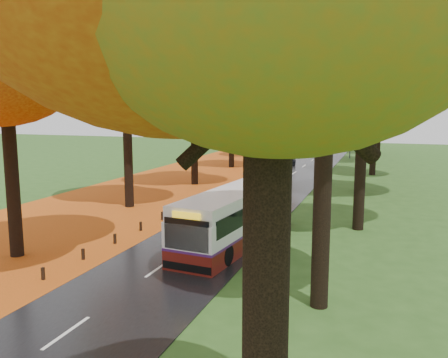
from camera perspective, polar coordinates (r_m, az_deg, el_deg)
The scene contains 15 objects.
ground at distance 15.75m, azimuth -18.39°, elevation -17.25°, with size 160.00×160.00×0.00m, color #284C19.
road at distance 37.77m, azimuth 5.28°, elevation -1.53°, with size 6.50×90.00×0.04m, color black.
centre_line at distance 37.77m, azimuth 5.28°, elevation -1.50°, with size 0.12×90.00×0.01m, color silver.
leaf_verge at distance 40.84m, azimuth -7.07°, elevation -0.79°, with size 12.00×90.00×0.02m, color #7D3E0B.
leaf_drift at distance 38.60m, azimuth 0.88°, elevation -1.24°, with size 0.90×90.00×0.01m, color #D35115.
trees_left at distance 41.47m, azimuth -3.73°, elevation 12.61°, with size 9.20×74.00×13.88m.
trees_right at distance 38.14m, azimuth 17.04°, elevation 12.81°, with size 9.30×74.20×13.96m.
bollard_row at distance 21.22m, azimuth -18.66°, elevation -9.61°, with size 0.11×23.51×0.52m.
streetlamp_near at distance 19.82m, azimuth 4.68°, elevation 2.75°, with size 2.45×0.18×8.00m.
streetlamp_mid at distance 41.43m, azimuth 12.39°, elevation 5.76°, with size 2.45×0.18×8.00m.
streetlamp_far at distance 63.31m, azimuth 14.81°, elevation 6.67°, with size 2.45×0.18×8.00m.
bus at distance 23.62m, azimuth 1.57°, elevation -4.27°, with size 3.41×10.39×2.68m.
car_white at distance 41.60m, azimuth 3.32°, elevation 0.41°, with size 1.58×3.93×1.34m, color silver.
car_silver at distance 49.07m, azimuth 5.81°, elevation 1.66°, with size 1.39×3.99×1.31m, color #A3A6AB.
car_dark at distance 56.14m, azimuth 7.66°, elevation 2.49°, with size 1.73×4.26×1.24m, color black.
Camera 1 is at (8.88, -11.08, 6.81)m, focal length 38.00 mm.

